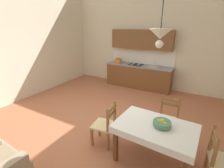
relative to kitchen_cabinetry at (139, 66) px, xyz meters
The scene contains 10 objects.
ground_plane 3.09m from the kitchen_cabinetry, 88.43° to the right, with size 6.66×7.04×0.10m, color #A86042.
wall_back 1.32m from the kitchen_cabinetry, 76.35° to the left, with size 6.66×0.12×4.27m, color beige.
wall_left 4.40m from the kitchen_cabinetry, 135.57° to the right, with size 0.12×7.04×4.27m, color beige.
kitchen_cabinetry is the anchor object (origin of this frame).
dining_table 3.90m from the kitchen_cabinetry, 65.18° to the right, with size 1.39×0.96×0.75m.
dining_chair_window_side 4.39m from the kitchen_cabinetry, 52.82° to the right, with size 0.46×0.46×0.93m.
dining_chair_kitchen_side 3.22m from the kitchen_cabinetry, 57.79° to the right, with size 0.44×0.44×0.93m.
dining_chair_tv_side 3.63m from the kitchen_cabinetry, 79.93° to the right, with size 0.47×0.47×0.93m.
fruit_bowl 3.91m from the kitchen_cabinetry, 63.69° to the right, with size 0.30×0.30×0.12m.
pendant_lamp 4.20m from the kitchen_cabinetry, 66.32° to the right, with size 0.32×0.32×0.81m.
Camera 1 is at (2.08, -3.04, 2.38)m, focal length 26.40 mm.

